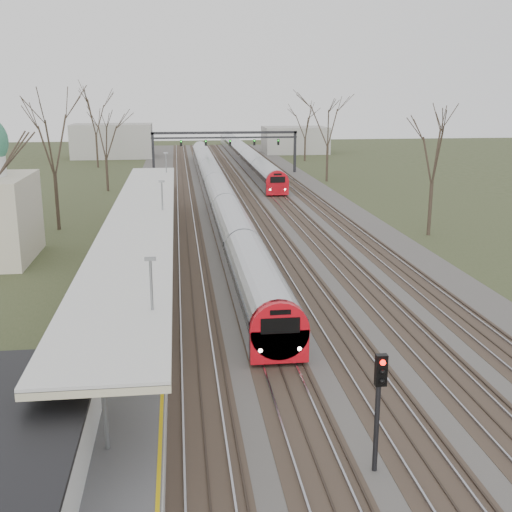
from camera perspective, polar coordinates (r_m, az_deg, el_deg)
The scene contains 9 objects.
track_bed at distance 64.55m, azimuth -0.73°, elevation 4.07°, with size 24.00×160.00×0.22m.
platform at distance 47.04m, azimuth -9.71°, elevation 0.45°, with size 3.50×69.00×1.00m, color #9E9B93.
canopy at distance 41.90m, azimuth -10.17°, elevation 3.51°, with size 4.10×50.00×3.11m.
signal_gantry at distance 93.61m, azimuth -2.77°, elevation 10.29°, with size 21.00×0.59×6.08m.
tree_west_far at distance 57.18m, azimuth -17.69°, elevation 10.09°, with size 5.50×5.50×11.33m.
tree_east_far at distance 54.38m, azimuth 15.56°, elevation 9.27°, with size 5.00×5.00×10.30m.
train_near at distance 71.12m, azimuth -3.59°, elevation 6.17°, with size 2.62×90.21×3.05m.
train_far at distance 109.35m, azimuth -1.12°, elevation 9.11°, with size 2.62×75.21×3.05m.
signal_post at distance 20.37m, azimuth 10.87°, elevation -12.08°, with size 0.35×0.45×4.10m.
Camera 1 is at (-6.65, -8.11, 11.75)m, focal length 45.00 mm.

